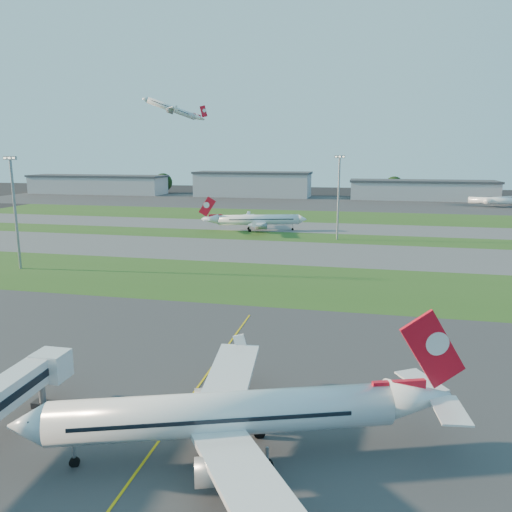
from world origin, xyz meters
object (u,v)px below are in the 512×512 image
(light_mast_west, at_px, (15,205))
(light_mast_centre, at_px, (339,192))
(airliner_taxiing, at_px, (257,220))
(mini_jet_near, at_px, (502,200))
(airliner_parked, at_px, (228,414))
(mini_jet_far, at_px, (497,201))

(light_mast_west, bearing_deg, light_mast_centre, 38.66)
(airliner_taxiing, distance_m, mini_jet_near, 149.55)
(mini_jet_near, distance_m, light_mast_centre, 142.13)
(airliner_parked, height_order, light_mast_west, light_mast_west)
(mini_jet_near, distance_m, mini_jet_far, 8.22)
(airliner_taxiing, distance_m, light_mast_centre, 32.48)
(airliner_taxiing, xyz_separation_m, mini_jet_far, (100.16, 100.07, -0.49))
(airliner_parked, xyz_separation_m, airliner_taxiing, (-24.98, 128.82, -0.28))
(airliner_taxiing, distance_m, light_mast_west, 80.84)
(light_mast_west, bearing_deg, mini_jet_near, 50.16)
(airliner_parked, height_order, airliner_taxiing, airliner_parked)
(airliner_taxiing, bearing_deg, light_mast_centre, 139.56)
(airliner_parked, relative_size, mini_jet_far, 1.25)
(mini_jet_far, xyz_separation_m, light_mast_centre, (-72.16, -112.26, 11.53))
(light_mast_centre, bearing_deg, mini_jet_near, 57.41)
(airliner_taxiing, height_order, mini_jet_near, airliner_taxiing)
(airliner_parked, bearing_deg, mini_jet_near, 52.33)
(mini_jet_far, xyz_separation_m, light_mast_west, (-142.16, -168.26, 11.53))
(light_mast_west, height_order, light_mast_centre, same)
(mini_jet_far, relative_size, light_mast_centre, 1.10)
(airliner_parked, xyz_separation_m, light_mast_west, (-66.97, 60.63, 10.76))
(mini_jet_near, height_order, light_mast_centre, light_mast_centre)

